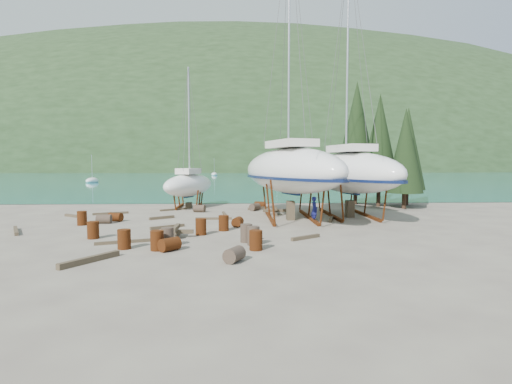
{
  "coord_description": "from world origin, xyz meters",
  "views": [
    {
      "loc": [
        -0.08,
        -23.12,
        3.79
      ],
      "look_at": [
        1.09,
        3.0,
        1.96
      ],
      "focal_mm": 28.0,
      "sensor_mm": 36.0,
      "label": 1
    }
  ],
  "objects_px": {
    "large_sailboat_far": "(348,172)",
    "worker": "(314,210)",
    "large_sailboat_near": "(289,170)",
    "small_sailboat_shore": "(189,185)"
  },
  "relations": [
    {
      "from": "worker",
      "to": "large_sailboat_far",
      "type": "bearing_deg",
      "value": -55.0
    },
    {
      "from": "large_sailboat_near",
      "to": "worker",
      "type": "distance_m",
      "value": 3.51
    },
    {
      "from": "large_sailboat_far",
      "to": "worker",
      "type": "xyz_separation_m",
      "value": [
        -3.04,
        -3.12,
        -2.37
      ]
    },
    {
      "from": "large_sailboat_far",
      "to": "worker",
      "type": "height_order",
      "value": "large_sailboat_far"
    },
    {
      "from": "worker",
      "to": "large_sailboat_near",
      "type": "bearing_deg",
      "value": 24.16
    },
    {
      "from": "large_sailboat_near",
      "to": "large_sailboat_far",
      "type": "height_order",
      "value": "large_sailboat_near"
    },
    {
      "from": "small_sailboat_shore",
      "to": "worker",
      "type": "bearing_deg",
      "value": -24.36
    },
    {
      "from": "large_sailboat_far",
      "to": "small_sailboat_shore",
      "type": "distance_m",
      "value": 13.79
    },
    {
      "from": "large_sailboat_near",
      "to": "small_sailboat_shore",
      "type": "xyz_separation_m",
      "value": [
        -7.83,
        7.36,
        -1.38
      ]
    },
    {
      "from": "large_sailboat_near",
      "to": "small_sailboat_shore",
      "type": "bearing_deg",
      "value": 118.42
    }
  ]
}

